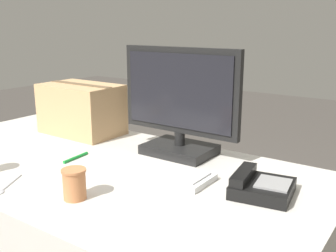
{
  "coord_description": "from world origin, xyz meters",
  "views": [
    {
      "loc": [
        1.08,
        -1.03,
        1.26
      ],
      "look_at": [
        0.24,
        0.17,
        0.88
      ],
      "focal_mm": 42.0,
      "sensor_mm": 36.0,
      "label": 1
    }
  ],
  "objects": [
    {
      "name": "paper_cup_right",
      "position": [
        0.19,
        -0.26,
        0.78
      ],
      "size": [
        0.08,
        0.08,
        0.1
      ],
      "color": "#BC7547",
      "rests_on": "office_desk"
    },
    {
      "name": "office_desk",
      "position": [
        0.0,
        0.0,
        0.37
      ],
      "size": [
        1.8,
        0.9,
        0.73
      ],
      "color": "beige",
      "rests_on": "ground_plane"
    },
    {
      "name": "desk_phone",
      "position": [
        0.65,
        0.1,
        0.76
      ],
      "size": [
        0.21,
        0.21,
        0.07
      ],
      "rotation": [
        0.0,
        0.0,
        0.15
      ],
      "color": "black",
      "rests_on": "office_desk"
    },
    {
      "name": "monitor",
      "position": [
        0.22,
        0.29,
        0.93
      ],
      "size": [
        0.53,
        0.21,
        0.44
      ],
      "color": "black",
      "rests_on": "office_desk"
    },
    {
      "name": "cardboard_box",
      "position": [
        -0.36,
        0.28,
        0.86
      ],
      "size": [
        0.39,
        0.25,
        0.25
      ],
      "rotation": [
        0.0,
        0.0,
        -0.01
      ],
      "color": "tan",
      "rests_on": "office_desk"
    },
    {
      "name": "pen_marker",
      "position": [
        -0.09,
        -0.01,
        0.74
      ],
      "size": [
        0.02,
        0.14,
        0.01
      ],
      "rotation": [
        0.0,
        0.0,
        4.8
      ],
      "color": "#198C33",
      "rests_on": "office_desk"
    },
    {
      "name": "spoon",
      "position": [
        -0.06,
        -0.35,
        0.74
      ],
      "size": [
        0.1,
        0.16,
        0.0
      ],
      "rotation": [
        0.0,
        0.0,
        5.23
      ],
      "color": "#B2B2B7",
      "rests_on": "office_desk"
    },
    {
      "name": "keyboard",
      "position": [
        0.27,
        0.05,
        0.75
      ],
      "size": [
        0.43,
        0.16,
        0.03
      ],
      "rotation": [
        0.0,
        0.0,
        0.0
      ],
      "color": "silver",
      "rests_on": "office_desk"
    }
  ]
}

